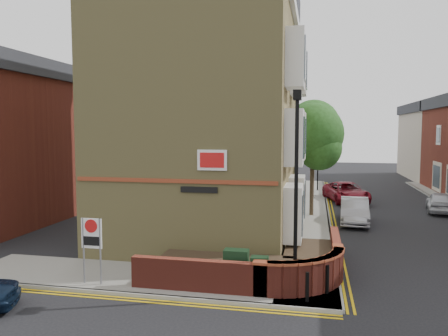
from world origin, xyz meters
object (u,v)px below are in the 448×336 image
silver_car_near (354,211)px  zone_sign (92,239)px  lamppost (296,190)px  utility_cabinet_large (236,268)px

silver_car_near → zone_sign: bearing=-124.2°
zone_sign → silver_car_near: zone_sign is taller
zone_sign → silver_car_near: 15.39m
lamppost → silver_car_near: bearing=76.4°
lamppost → zone_sign: lamppost is taller
utility_cabinet_large → zone_sign: 4.86m
zone_sign → lamppost: bearing=6.1°
zone_sign → silver_car_near: (9.37, 12.17, -0.94)m
utility_cabinet_large → zone_sign: size_ratio=0.55×
silver_car_near → lamppost: bearing=-100.2°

